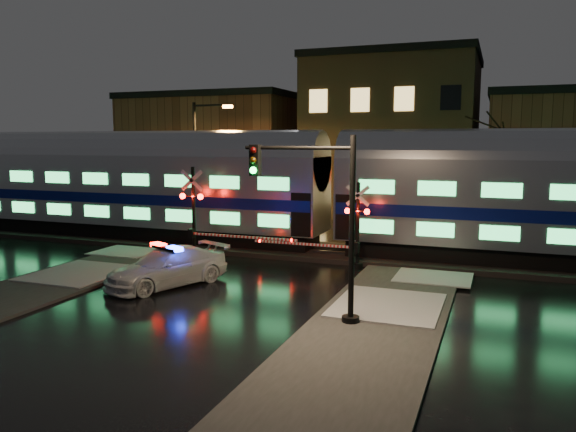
% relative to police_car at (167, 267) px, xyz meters
% --- Properties ---
extents(ground, '(120.00, 120.00, 0.00)m').
position_rel_police_car_xyz_m(ground, '(2.17, 3.00, -0.74)').
color(ground, black).
rests_on(ground, ground).
extents(ballast, '(90.00, 4.20, 0.24)m').
position_rel_police_car_xyz_m(ballast, '(2.17, 8.00, -0.62)').
color(ballast, black).
rests_on(ballast, ground).
extents(sidewalk_left, '(4.00, 20.00, 0.12)m').
position_rel_police_car_xyz_m(sidewalk_left, '(-4.33, -3.00, -0.68)').
color(sidewalk_left, '#2D2D2D').
rests_on(sidewalk_left, ground).
extents(sidewalk_right, '(4.00, 20.00, 0.12)m').
position_rel_police_car_xyz_m(sidewalk_right, '(8.67, -3.00, -0.68)').
color(sidewalk_right, '#2D2D2D').
rests_on(sidewalk_right, ground).
extents(building_left, '(14.00, 10.00, 9.00)m').
position_rel_police_car_xyz_m(building_left, '(-10.83, 25.00, 3.76)').
color(building_left, brown).
rests_on(building_left, ground).
extents(building_mid, '(12.00, 11.00, 11.50)m').
position_rel_police_car_xyz_m(building_mid, '(4.17, 25.50, 5.01)').
color(building_mid, brown).
rests_on(building_mid, ground).
extents(train, '(51.00, 3.12, 5.92)m').
position_rel_police_car_xyz_m(train, '(4.35, 8.00, 2.65)').
color(train, black).
rests_on(train, ballast).
extents(police_car, '(3.86, 5.43, 1.63)m').
position_rel_police_car_xyz_m(police_car, '(0.00, 0.00, 0.00)').
color(police_car, white).
rests_on(police_car, ground).
extents(crossing_signal_right, '(5.44, 0.64, 3.85)m').
position_rel_police_car_xyz_m(crossing_signal_right, '(5.92, 5.30, 0.85)').
color(crossing_signal_right, black).
rests_on(crossing_signal_right, ground).
extents(crossing_signal_left, '(6.19, 0.67, 4.38)m').
position_rel_police_car_xyz_m(crossing_signal_left, '(-1.57, 5.31, 1.08)').
color(crossing_signal_left, black).
rests_on(crossing_signal_left, ground).
extents(traffic_light, '(3.76, 0.69, 5.81)m').
position_rel_police_car_xyz_m(traffic_light, '(7.01, -2.16, 2.35)').
color(traffic_light, black).
rests_on(traffic_light, ground).
extents(streetlight, '(2.65, 0.28, 7.94)m').
position_rel_police_car_xyz_m(streetlight, '(-5.33, 12.00, 3.84)').
color(streetlight, black).
rests_on(streetlight, ground).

